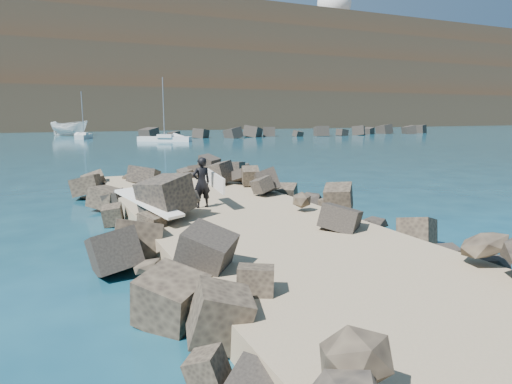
# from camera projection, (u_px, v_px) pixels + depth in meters

# --- Properties ---
(ground) EXTENTS (800.00, 800.00, 0.00)m
(ground) POSITION_uv_depth(u_px,v_px,m) (242.00, 235.00, 14.02)
(ground) COLOR #0F384C
(ground) RESTS_ON ground
(jetty) EXTENTS (6.00, 26.00, 0.60)m
(jetty) POSITION_uv_depth(u_px,v_px,m) (272.00, 242.00, 12.18)
(jetty) COLOR #8C7759
(jetty) RESTS_ON ground
(riprap_left) EXTENTS (2.60, 22.00, 1.00)m
(riprap_left) POSITION_uv_depth(u_px,v_px,m) (159.00, 243.00, 11.40)
(riprap_left) COLOR black
(riprap_left) RESTS_ON ground
(riprap_right) EXTENTS (2.60, 22.00, 1.00)m
(riprap_right) POSITION_uv_depth(u_px,v_px,m) (350.00, 220.00, 13.79)
(riprap_right) COLOR black
(riprap_right) RESTS_ON ground
(breakwater_secondary) EXTENTS (52.00, 4.00, 1.20)m
(breakwater_secondary) POSITION_uv_depth(u_px,v_px,m) (305.00, 132.00, 77.59)
(breakwater_secondary) COLOR black
(breakwater_secondary) RESTS_ON ground
(headland) EXTENTS (360.00, 140.00, 32.00)m
(headland) POSITION_uv_depth(u_px,v_px,m) (89.00, 78.00, 158.68)
(headland) COLOR #2D4919
(headland) RESTS_ON ground
(surfboard_resting) EXTENTS (1.64, 2.46, 0.08)m
(surfboard_resting) POSITION_uv_depth(u_px,v_px,m) (149.00, 207.00, 13.10)
(surfboard_resting) COLOR white
(surfboard_resting) RESTS_ON riprap_left
(boat_imported) EXTENTS (7.08, 5.66, 2.60)m
(boat_imported) POSITION_uv_depth(u_px,v_px,m) (69.00, 128.00, 78.98)
(boat_imported) COLOR white
(boat_imported) RESTS_ON ground
(surfer_with_board) EXTENTS (0.84, 2.08, 1.68)m
(surfer_with_board) POSITION_uv_depth(u_px,v_px,m) (203.00, 182.00, 15.07)
(surfer_with_board) COLOR black
(surfer_with_board) RESTS_ON jetty
(radome) EXTENTS (13.26, 13.26, 20.99)m
(radome) POSITION_uv_depth(u_px,v_px,m) (334.00, 9.00, 178.80)
(radome) COLOR white
(radome) RESTS_ON headland
(sailboat_b) EXTENTS (2.98, 5.95, 7.16)m
(sailboat_b) POSITION_uv_depth(u_px,v_px,m) (84.00, 136.00, 68.87)
(sailboat_b) COLOR silver
(sailboat_b) RESTS_ON ground
(sailboat_f) EXTENTS (2.85, 5.89, 7.09)m
(sailboat_f) POSITION_uv_depth(u_px,v_px,m) (220.00, 128.00, 112.31)
(sailboat_f) COLOR silver
(sailboat_f) RESTS_ON ground
(sailboat_c) EXTENTS (6.97, 5.13, 8.68)m
(sailboat_c) POSITION_uv_depth(u_px,v_px,m) (165.00, 139.00, 62.08)
(sailboat_c) COLOR silver
(sailboat_c) RESTS_ON ground
(headland_buildings) EXTENTS (137.50, 30.50, 5.00)m
(headland_buildings) POSITION_uv_depth(u_px,v_px,m) (109.00, 22.00, 151.47)
(headland_buildings) COLOR white
(headland_buildings) RESTS_ON headland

